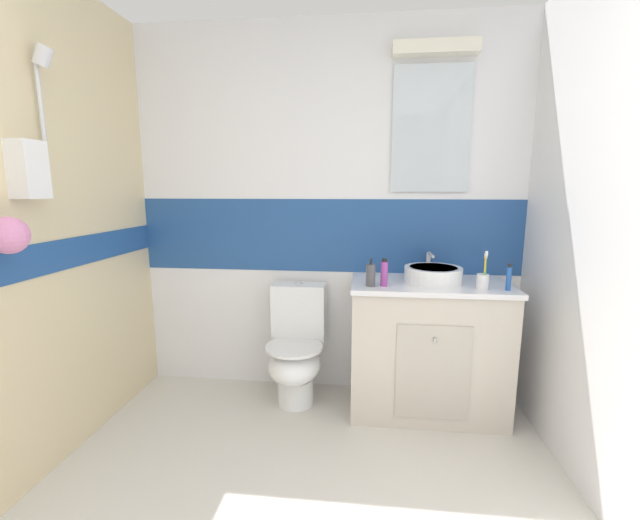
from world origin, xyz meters
The scene contains 9 objects.
ground_plane centered at (0.00, 1.20, -0.02)m, with size 3.20×3.48×0.04m, color beige.
wall_back_tiled centered at (0.01, 2.45, 1.26)m, with size 3.20×0.20×2.50m.
vanity_cabinet centered at (0.67, 2.15, 0.43)m, with size 0.96×0.53×0.85m.
sink_basin centered at (0.69, 2.14, 0.90)m, with size 0.35×0.39×0.17m.
toilet centered at (-0.18, 2.16, 0.37)m, with size 0.37×0.50×0.80m.
toothbrush_cup centered at (0.94, 2.00, 0.90)m, with size 0.07×0.07×0.22m.
soap_dispenser centered at (0.30, 1.99, 0.92)m, with size 0.06×0.06×0.17m.
deodorant_spray_can centered at (0.38, 2.01, 0.93)m, with size 0.04×0.04×0.17m.
toothpaste_tube_upright centered at (1.08, 1.98, 0.92)m, with size 0.03×0.03×0.15m.
Camera 1 is at (0.27, -0.36, 1.42)m, focal length 22.77 mm.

